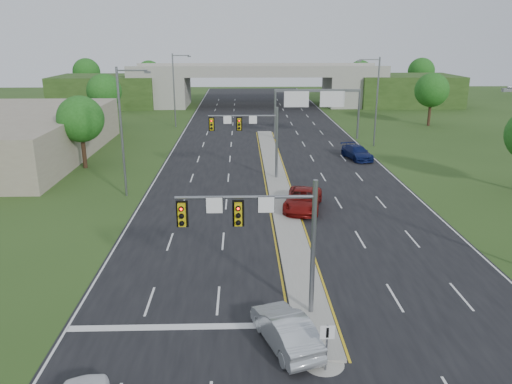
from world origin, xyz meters
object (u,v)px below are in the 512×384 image
object	(u,v)px
signal_mast_far	(253,131)
car_far_b	(357,152)
car_far_a	(303,200)
sign_gantry	(316,100)
overpass	(258,88)
car_silver	(286,330)
keep_right_sign	(327,340)
signal_mast_near	(266,227)

from	to	relation	value
signal_mast_far	car_far_b	size ratio (longest dim) A/B	1.33
signal_mast_far	car_far_a	world-z (taller)	signal_mast_far
sign_gantry	overpass	world-z (taller)	overpass
car_silver	keep_right_sign	bearing A→B (deg)	109.04
car_far_a	car_silver	bearing A→B (deg)	-86.43
sign_gantry	car_far_b	size ratio (longest dim) A/B	2.20
overpass	car_far_a	world-z (taller)	overpass
signal_mast_far	car_far_a	bearing A→B (deg)	-67.45
sign_gantry	car_silver	bearing A→B (deg)	-99.77
signal_mast_near	car_silver	size ratio (longest dim) A/B	1.46
car_silver	car_far_b	distance (m)	37.31
overpass	car_silver	size ratio (longest dim) A/B	16.67
car_silver	sign_gantry	bearing A→B (deg)	-118.66
sign_gantry	car_silver	size ratio (longest dim) A/B	2.41
signal_mast_near	car_far_b	distance (m)	35.38
sign_gantry	car_far_b	distance (m)	13.11
signal_mast_near	car_far_b	world-z (taller)	signal_mast_near
signal_mast_near	signal_mast_far	xyz separation A→B (m)	(0.00, 25.00, 0.00)
signal_mast_near	keep_right_sign	xyz separation A→B (m)	(2.26, -4.45, -3.21)
keep_right_sign	overpass	size ratio (longest dim) A/B	0.03
car_silver	car_far_a	xyz separation A→B (m)	(3.00, 18.47, 0.03)
overpass	car_silver	world-z (taller)	overpass
signal_mast_far	keep_right_sign	xyz separation A→B (m)	(2.26, -29.45, -3.21)
sign_gantry	keep_right_sign	bearing A→B (deg)	-97.70
keep_right_sign	car_far_b	size ratio (longest dim) A/B	0.42
signal_mast_far	sign_gantry	size ratio (longest dim) A/B	0.60
car_silver	car_far_b	size ratio (longest dim) A/B	0.91
keep_right_sign	car_far_a	distance (m)	20.46
keep_right_sign	car_silver	bearing A→B (deg)	127.93
car_far_a	car_far_b	size ratio (longest dim) A/B	1.12
car_far_b	signal_mast_far	bearing A→B (deg)	-159.06
signal_mast_near	keep_right_sign	bearing A→B (deg)	-63.06
car_far_a	overpass	bearing A→B (deg)	104.14
keep_right_sign	sign_gantry	size ratio (longest dim) A/B	0.19
keep_right_sign	sign_gantry	xyz separation A→B (m)	(6.68, 49.45, 3.72)
signal_mast_far	sign_gantry	xyz separation A→B (m)	(8.95, 19.99, 0.51)
signal_mast_near	signal_mast_far	world-z (taller)	same
sign_gantry	overpass	distance (m)	35.75
car_silver	car_far_a	distance (m)	18.71
car_far_a	car_far_b	xyz separation A→B (m)	(8.23, 17.11, -0.06)
keep_right_sign	car_silver	world-z (taller)	keep_right_sign
signal_mast_far	overpass	size ratio (longest dim) A/B	0.09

